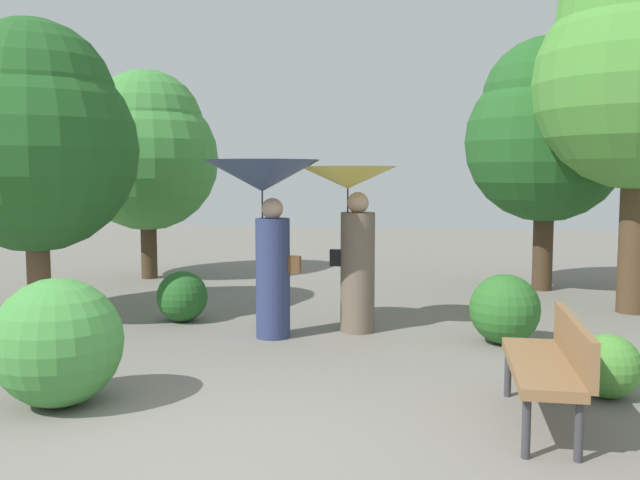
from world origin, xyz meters
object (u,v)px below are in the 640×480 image
at_px(tree_near_left, 147,149).
at_px(tree_mid_right, 546,129).
at_px(person_left, 265,202).
at_px(park_bench, 552,360).
at_px(person_right, 352,215).
at_px(tree_mid_left, 33,134).

height_order(tree_near_left, tree_mid_right, tree_mid_right).
height_order(person_left, tree_near_left, tree_near_left).
relative_size(park_bench, tree_near_left, 0.40).
xyz_separation_m(person_left, person_right, (0.95, 0.48, -0.17)).
distance_m(person_right, tree_near_left, 5.64).
height_order(park_bench, tree_mid_left, tree_mid_left).
bearing_deg(person_left, park_bench, -129.37).
relative_size(tree_near_left, tree_mid_right, 0.92).
xyz_separation_m(person_right, tree_mid_right, (2.67, 3.57, 1.21)).
xyz_separation_m(person_right, tree_mid_left, (-4.09, -0.13, 1.00)).
bearing_deg(tree_near_left, tree_mid_right, -0.27).
relative_size(park_bench, tree_mid_right, 0.37).
distance_m(park_bench, tree_near_left, 9.15).
height_order(person_right, tree_mid_right, tree_mid_right).
bearing_deg(park_bench, tree_mid_left, -115.42).
bearing_deg(park_bench, tree_near_left, -137.17).
relative_size(person_right, park_bench, 1.33).
xyz_separation_m(person_right, park_bench, (1.94, -2.90, -0.90)).
relative_size(person_left, tree_mid_right, 0.51).
bearing_deg(person_right, person_left, 117.53).
xyz_separation_m(park_bench, tree_near_left, (-6.17, 6.50, 1.84)).
height_order(tree_near_left, tree_mid_left, tree_mid_left).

